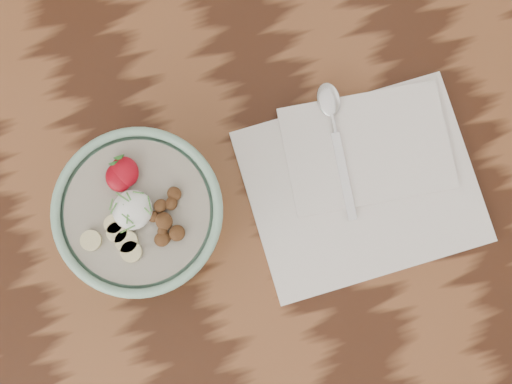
% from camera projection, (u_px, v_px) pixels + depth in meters
% --- Properties ---
extents(table, '(1.60, 0.90, 0.75)m').
position_uv_depth(table, '(141.00, 188.00, 1.03)').
color(table, '#361A0D').
rests_on(table, ground).
extents(breakfast_bowl, '(0.20, 0.20, 0.13)m').
position_uv_depth(breakfast_bowl, '(142.00, 215.00, 0.86)').
color(breakfast_bowl, '#85B39A').
rests_on(breakfast_bowl, table).
extents(napkin, '(0.30, 0.25, 0.02)m').
position_uv_depth(napkin, '(363.00, 179.00, 0.93)').
color(napkin, white).
rests_on(napkin, table).
extents(spoon, '(0.05, 0.18, 0.01)m').
position_uv_depth(spoon, '(332.00, 119.00, 0.92)').
color(spoon, silver).
rests_on(spoon, napkin).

